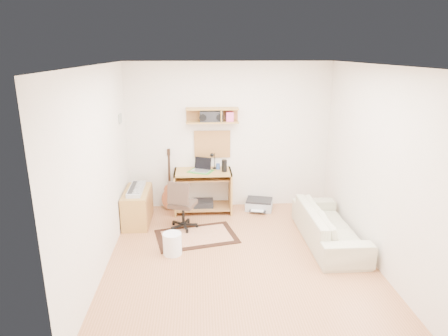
{
  "coord_description": "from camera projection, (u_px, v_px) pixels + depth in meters",
  "views": [
    {
      "loc": [
        -0.53,
        -4.9,
        2.77
      ],
      "look_at": [
        -0.15,
        1.05,
        1.0
      ],
      "focal_mm": 31.82,
      "sensor_mm": 36.0,
      "label": 1
    }
  ],
  "objects": [
    {
      "name": "wall_photo",
      "position": [
        120.0,
        119.0,
        6.34
      ],
      "size": [
        0.02,
        0.2,
        0.15
      ],
      "primitive_type": "cube",
      "color": "#4C8CBF",
      "rests_on": "left_wall"
    },
    {
      "name": "sofa",
      "position": [
        329.0,
        220.0,
        5.89
      ],
      "size": [
        0.52,
        1.79,
        0.7
      ],
      "primitive_type": "imported",
      "rotation": [
        0.0,
        0.0,
        1.57
      ],
      "color": "#BBB494",
      "rests_on": "floor"
    },
    {
      "name": "boombox",
      "position": [
        211.0,
        117.0,
        6.8
      ],
      "size": [
        0.39,
        0.18,
        0.2
      ],
      "primitive_type": "cube",
      "color": "black",
      "rests_on": "wall_shelf"
    },
    {
      "name": "desk",
      "position": [
        203.0,
        191.0,
        7.02
      ],
      "size": [
        1.0,
        0.55,
        0.75
      ],
      "primitive_type": null,
      "color": "#B2843F",
      "rests_on": "floor"
    },
    {
      "name": "back_wall",
      "position": [
        229.0,
        136.0,
        7.05
      ],
      "size": [
        3.6,
        0.01,
        2.6
      ],
      "primitive_type": "cube",
      "color": "silver",
      "rests_on": "ground"
    },
    {
      "name": "waste_basket",
      "position": [
        172.0,
        244.0,
        5.58
      ],
      "size": [
        0.29,
        0.29,
        0.32
      ],
      "primitive_type": "cylinder",
      "rotation": [
        0.0,
        0.0,
        -0.11
      ],
      "color": "white",
      "rests_on": "floor"
    },
    {
      "name": "left_wall",
      "position": [
        99.0,
        171.0,
        5.03
      ],
      "size": [
        0.01,
        4.0,
        2.6
      ],
      "primitive_type": "cube",
      "color": "silver",
      "rests_on": "ground"
    },
    {
      "name": "floor",
      "position": [
        240.0,
        259.0,
        5.51
      ],
      "size": [
        3.6,
        4.0,
        0.01
      ],
      "primitive_type": "cube",
      "color": "#B5764B",
      "rests_on": "ground"
    },
    {
      "name": "desk_lamp",
      "position": [
        215.0,
        161.0,
        7.02
      ],
      "size": [
        0.1,
        0.1,
        0.29
      ],
      "primitive_type": null,
      "color": "black",
      "rests_on": "desk"
    },
    {
      "name": "cabinet",
      "position": [
        137.0,
        206.0,
        6.61
      ],
      "size": [
        0.4,
        0.9,
        0.55
      ],
      "primitive_type": "cube",
      "color": "#B2843F",
      "rests_on": "floor"
    },
    {
      "name": "speaker",
      "position": [
        224.0,
        166.0,
        6.86
      ],
      "size": [
        0.09,
        0.09,
        0.21
      ],
      "primitive_type": "cylinder",
      "color": "black",
      "rests_on": "desk"
    },
    {
      "name": "ceiling",
      "position": [
        242.0,
        65.0,
        4.76
      ],
      "size": [
        3.6,
        4.0,
        0.01
      ],
      "primitive_type": "cube",
      "color": "white",
      "rests_on": "ground"
    },
    {
      "name": "task_chair",
      "position": [
        183.0,
        204.0,
        6.32
      ],
      "size": [
        0.55,
        0.55,
        0.84
      ],
      "primitive_type": null,
      "rotation": [
        0.0,
        0.0,
        -0.34
      ],
      "color": "#392B22",
      "rests_on": "floor"
    },
    {
      "name": "right_wall",
      "position": [
        376.0,
        166.0,
        5.25
      ],
      "size": [
        0.01,
        4.0,
        2.6
      ],
      "primitive_type": "cube",
      "color": "silver",
      "rests_on": "ground"
    },
    {
      "name": "laptop",
      "position": [
        200.0,
        165.0,
        6.86
      ],
      "size": [
        0.4,
        0.4,
        0.23
      ],
      "primitive_type": null,
      "rotation": [
        0.0,
        0.0,
        -0.43
      ],
      "color": "silver",
      "rests_on": "desk"
    },
    {
      "name": "rug",
      "position": [
        196.0,
        236.0,
        6.14
      ],
      "size": [
        1.35,
        1.05,
        0.02
      ],
      "primitive_type": "cube",
      "rotation": [
        0.0,
        0.0,
        0.23
      ],
      "color": "beige",
      "rests_on": "floor"
    },
    {
      "name": "wall_shelf",
      "position": [
        212.0,
        115.0,
        6.8
      ],
      "size": [
        0.9,
        0.25,
        0.26
      ],
      "primitive_type": "cube",
      "color": "#B2843F",
      "rests_on": "back_wall"
    },
    {
      "name": "printer",
      "position": [
        259.0,
        205.0,
        7.19
      ],
      "size": [
        0.55,
        0.48,
        0.18
      ],
      "primitive_type": "cube",
      "rotation": [
        0.0,
        0.0,
        -0.26
      ],
      "color": "#A5A8AA",
      "rests_on": "floor"
    },
    {
      "name": "guitar",
      "position": [
        169.0,
        180.0,
        7.06
      ],
      "size": [
        0.32,
        0.23,
        1.11
      ],
      "primitive_type": null,
      "rotation": [
        0.0,
        0.0,
        0.16
      ],
      "color": "#B45F37",
      "rests_on": "floor"
    },
    {
      "name": "music_keyboard",
      "position": [
        136.0,
        189.0,
        6.52
      ],
      "size": [
        0.22,
        0.71,
        0.06
      ],
      "primitive_type": "cube",
      "color": "#B2B5BA",
      "rests_on": "cabinet"
    },
    {
      "name": "pencil_cup",
      "position": [
        218.0,
        166.0,
        7.01
      ],
      "size": [
        0.07,
        0.07,
        0.1
      ],
      "primitive_type": "cylinder",
      "color": "#34549C",
      "rests_on": "desk"
    },
    {
      "name": "cork_board",
      "position": [
        212.0,
        144.0,
        7.05
      ],
      "size": [
        0.64,
        0.03,
        0.49
      ],
      "primitive_type": "cube",
      "color": "tan",
      "rests_on": "back_wall"
    }
  ]
}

